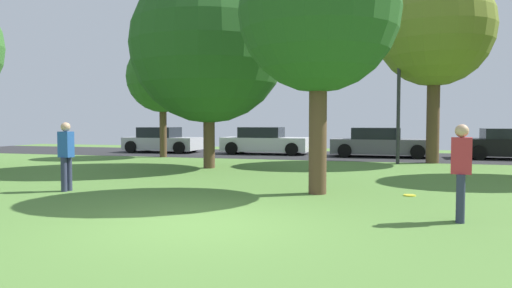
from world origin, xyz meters
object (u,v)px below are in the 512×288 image
at_px(person_thrower, 461,168).
at_px(street_lamp_post, 398,107).
at_px(oak_tree_center, 435,29).
at_px(parked_car_silver, 162,141).
at_px(frisbee_disc, 410,195).
at_px(oak_tree_right, 163,77).
at_px(birch_tree_lone, 209,45).
at_px(parked_car_white, 265,142).
at_px(person_catcher, 66,153).
at_px(parked_car_grey, 380,143).
at_px(maple_tree_far, 319,13).

bearing_deg(person_thrower, street_lamp_post, -78.34).
distance_m(oak_tree_center, street_lamp_post, 3.47).
distance_m(parked_car_silver, street_lamp_post, 12.88).
bearing_deg(frisbee_disc, person_thrower, -75.39).
bearing_deg(parked_car_silver, person_thrower, -48.19).
relative_size(oak_tree_right, oak_tree_center, 0.71).
height_order(birch_tree_lone, oak_tree_center, oak_tree_center).
bearing_deg(birch_tree_lone, parked_car_white, 89.37).
bearing_deg(parked_car_white, street_lamp_post, -31.11).
height_order(oak_tree_right, parked_car_silver, oak_tree_right).
xyz_separation_m(oak_tree_right, street_lamp_post, (10.57, -0.62, -1.51)).
bearing_deg(oak_tree_center, person_catcher, -131.10).
xyz_separation_m(parked_car_white, street_lamp_post, (6.50, -3.92, 1.61)).
height_order(oak_tree_right, person_thrower, oak_tree_right).
xyz_separation_m(parked_car_silver, street_lamp_post, (12.23, -3.71, 1.63)).
bearing_deg(parked_car_grey, birch_tree_lone, -128.93).
bearing_deg(street_lamp_post, oak_tree_center, 29.66).
height_order(birch_tree_lone, street_lamp_post, birch_tree_lone).
distance_m(parked_car_silver, parked_car_white, 5.74).
xyz_separation_m(parked_car_grey, street_lamp_post, (0.76, -3.62, 1.62)).
bearing_deg(parked_car_grey, person_thrower, -83.82).
distance_m(person_catcher, frisbee_disc, 8.12).
relative_size(oak_tree_right, maple_tree_far, 0.90).
bearing_deg(oak_tree_center, parked_car_grey, 126.66).
height_order(parked_car_white, parked_car_grey, parked_car_white).
height_order(oak_tree_right, parked_car_grey, oak_tree_right).
height_order(oak_tree_center, parked_car_white, oak_tree_center).
xyz_separation_m(birch_tree_lone, parked_car_silver, (-5.65, 7.29, -3.77)).
relative_size(person_catcher, parked_car_grey, 0.36).
relative_size(birch_tree_lone, oak_tree_center, 0.94).
bearing_deg(person_thrower, parked_car_white, -56.29).
xyz_separation_m(oak_tree_center, parked_car_white, (-7.85, 3.15, -4.72)).
bearing_deg(frisbee_disc, parked_car_silver, 135.99).
relative_size(birch_tree_lone, person_catcher, 4.33).
relative_size(birch_tree_lone, parked_car_silver, 1.78).
relative_size(birch_tree_lone, maple_tree_far, 1.19).
xyz_separation_m(oak_tree_center, street_lamp_post, (-1.35, -0.77, -3.10)).
relative_size(oak_tree_right, street_lamp_post, 1.21).
xyz_separation_m(oak_tree_right, birch_tree_lone, (3.99, -4.21, 0.64)).
xyz_separation_m(frisbee_disc, parked_car_silver, (-12.35, 11.93, 0.61)).
distance_m(oak_tree_right, street_lamp_post, 10.69).
xyz_separation_m(maple_tree_far, parked_car_grey, (1.18, 12.09, -3.53)).
height_order(oak_tree_center, person_catcher, oak_tree_center).
height_order(person_thrower, parked_car_silver, person_thrower).
distance_m(person_catcher, parked_car_grey, 15.10).
relative_size(birch_tree_lone, street_lamp_post, 1.60).
height_order(oak_tree_center, parked_car_grey, oak_tree_center).
distance_m(maple_tree_far, person_thrower, 4.89).
relative_size(frisbee_disc, parked_car_silver, 0.07).
xyz_separation_m(person_thrower, person_catcher, (-8.62, 1.12, 0.02)).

